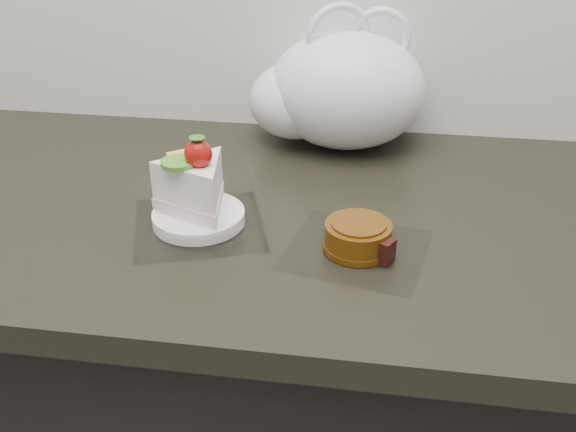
# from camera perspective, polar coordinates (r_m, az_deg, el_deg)

# --- Properties ---
(counter) EXTENTS (2.04, 0.64, 0.90)m
(counter) POSITION_cam_1_polar(r_m,az_deg,el_deg) (1.23, -3.12, -17.49)
(counter) COLOR black
(counter) RESTS_ON ground
(cake_tray) EXTENTS (0.22, 0.22, 0.14)m
(cake_tray) POSITION_cam_1_polar(r_m,az_deg,el_deg) (0.88, -8.05, 1.21)
(cake_tray) COLOR white
(cake_tray) RESTS_ON counter
(mooncake_wrap) EXTENTS (0.20, 0.19, 0.04)m
(mooncake_wrap) POSITION_cam_1_polar(r_m,az_deg,el_deg) (0.83, 6.30, -2.08)
(mooncake_wrap) COLOR white
(mooncake_wrap) RESTS_ON counter
(plastic_bag) EXTENTS (0.34, 0.27, 0.25)m
(plastic_bag) POSITION_cam_1_polar(r_m,az_deg,el_deg) (1.11, 4.30, 10.98)
(plastic_bag) COLOR white
(plastic_bag) RESTS_ON counter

